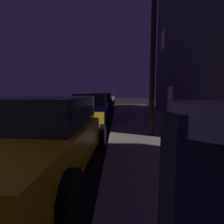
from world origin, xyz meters
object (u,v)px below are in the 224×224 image
Objects in this scene: car_silver at (106,99)px; car_yellow_cab at (45,135)px; car_blue at (91,107)px; street_lamp at (154,25)px; car_black at (102,101)px.

car_yellow_cab is at bearing -90.00° from car_silver.
car_silver is at bearing 90.00° from car_yellow_cab.
car_blue is 5.16m from street_lamp.
street_lamp is (2.48, -9.27, 2.81)m from car_black.
car_blue is 0.86× the size of street_lamp.
car_black is at bearing -89.98° from car_silver.
car_yellow_cab is 5.76m from car_blue.
car_yellow_cab and car_silver have the same top height.
car_yellow_cab is 11.48m from car_black.
car_blue is 1.02× the size of car_black.
car_black is at bearing 89.97° from car_blue.
street_lamp reaches higher than car_blue.
car_yellow_cab is at bearing -90.01° from car_black.
car_yellow_cab and car_blue have the same top height.
street_lamp reaches higher than car_yellow_cab.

